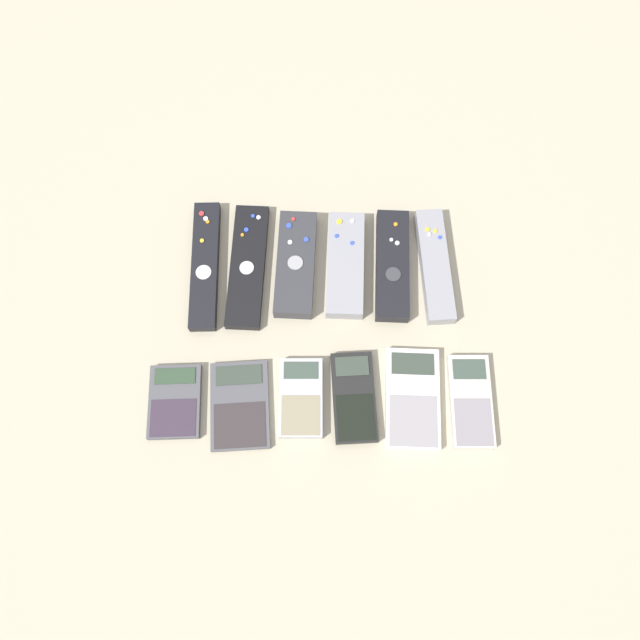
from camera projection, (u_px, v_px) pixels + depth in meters
name	position (u px, v px, depth m)	size (l,w,h in m)	color
ground_plane	(320.00, 343.00, 0.97)	(3.00, 3.00, 0.00)	#B2A88E
remote_0	(205.00, 265.00, 1.00)	(0.05, 0.22, 0.02)	black
remote_1	(248.00, 266.00, 1.00)	(0.06, 0.21, 0.02)	black
remote_2	(296.00, 264.00, 1.00)	(0.07, 0.18, 0.03)	#333338
remote_3	(346.00, 265.00, 1.00)	(0.06, 0.18, 0.03)	gray
remote_4	(393.00, 266.00, 1.00)	(0.06, 0.19, 0.03)	black
remote_5	(435.00, 266.00, 1.00)	(0.05, 0.19, 0.03)	gray
calculator_0	(174.00, 401.00, 0.93)	(0.08, 0.11, 0.01)	#4C4C51
calculator_1	(239.00, 405.00, 0.93)	(0.09, 0.14, 0.01)	#4C4C51
calculator_2	(300.00, 398.00, 0.93)	(0.06, 0.12, 0.02)	#B2B2B7
calculator_3	(354.00, 397.00, 0.93)	(0.07, 0.14, 0.02)	black
calculator_4	(412.00, 399.00, 0.93)	(0.09, 0.15, 0.02)	silver
calculator_5	(470.00, 402.00, 0.93)	(0.06, 0.14, 0.02)	beige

